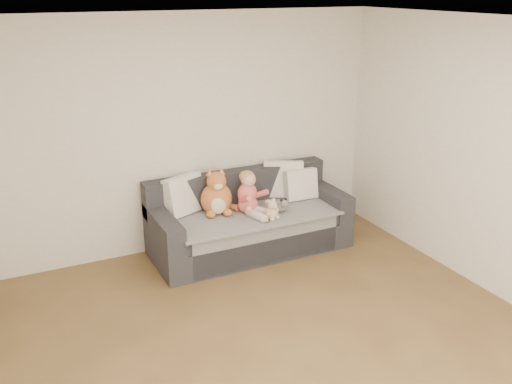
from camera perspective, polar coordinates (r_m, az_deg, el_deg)
room_shell at (r=4.49m, az=1.99°, el=-0.16°), size 5.00×5.00×5.00m
sofa at (r=6.44m, az=-0.74°, el=-3.16°), size 2.20×0.94×0.85m
cushion_left at (r=6.28m, az=-7.23°, el=-0.27°), size 0.51×0.37×0.44m
cushion_right_back at (r=6.73m, az=2.74°, el=1.32°), size 0.51×0.39×0.44m
cushion_right_front at (r=6.67m, az=4.51°, el=0.78°), size 0.39×0.19×0.37m
toddler at (r=6.22m, az=-0.60°, el=-0.37°), size 0.35×0.50×0.49m
plush_cat at (r=6.24m, az=-3.94°, el=-0.43°), size 0.42×0.36×0.54m
teddy_bear at (r=6.09m, az=1.62°, el=-1.93°), size 0.18×0.15×0.24m
plush_cow at (r=6.31m, az=2.50°, el=-1.36°), size 0.14×0.22×0.18m
sippy_cup at (r=6.16m, az=1.61°, el=-1.94°), size 0.11×0.09×0.13m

